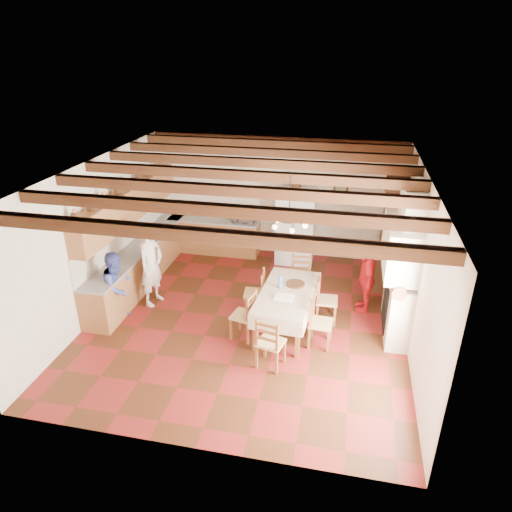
{
  "coord_description": "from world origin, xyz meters",
  "views": [
    {
      "loc": [
        1.73,
        -7.45,
        5.0
      ],
      "look_at": [
        0.1,
        0.3,
        1.25
      ],
      "focal_mm": 32.0,
      "sensor_mm": 36.0,
      "label": 1
    }
  ],
  "objects_px": {
    "refrigerator": "(296,227)",
    "microwave": "(244,216)",
    "person_woman_red": "(366,278)",
    "chair_left_near": "(243,314)",
    "chair_left_far": "(254,292)",
    "person_woman_blue": "(118,287)",
    "chair_end_near": "(271,342)",
    "person_man": "(151,265)",
    "dining_table": "(287,295)",
    "chair_right_near": "(321,322)",
    "chair_right_far": "(327,299)",
    "chair_end_far": "(301,279)",
    "hutch": "(392,233)"
  },
  "relations": [
    {
      "from": "person_woman_blue",
      "to": "chair_end_near",
      "type": "bearing_deg",
      "value": -91.92
    },
    {
      "from": "chair_right_near",
      "to": "chair_left_near",
      "type": "bearing_deg",
      "value": 95.34
    },
    {
      "from": "chair_left_far",
      "to": "person_woman_red",
      "type": "height_order",
      "value": "person_woman_red"
    },
    {
      "from": "hutch",
      "to": "chair_right_far",
      "type": "bearing_deg",
      "value": -117.68
    },
    {
      "from": "chair_right_far",
      "to": "person_woman_red",
      "type": "height_order",
      "value": "person_woman_red"
    },
    {
      "from": "person_man",
      "to": "chair_left_near",
      "type": "bearing_deg",
      "value": -99.87
    },
    {
      "from": "person_man",
      "to": "person_woman_blue",
      "type": "bearing_deg",
      "value": 163.6
    },
    {
      "from": "dining_table",
      "to": "person_man",
      "type": "bearing_deg",
      "value": 172.23
    },
    {
      "from": "chair_end_far",
      "to": "microwave",
      "type": "relative_size",
      "value": 1.74
    },
    {
      "from": "chair_left_far",
      "to": "chair_right_near",
      "type": "distance_m",
      "value": 1.59
    },
    {
      "from": "chair_end_near",
      "to": "chair_end_far",
      "type": "relative_size",
      "value": 1.0
    },
    {
      "from": "person_woman_blue",
      "to": "chair_right_far",
      "type": "bearing_deg",
      "value": -66.58
    },
    {
      "from": "person_woman_red",
      "to": "microwave",
      "type": "relative_size",
      "value": 2.61
    },
    {
      "from": "person_woman_red",
      "to": "chair_left_near",
      "type": "bearing_deg",
      "value": -60.52
    },
    {
      "from": "person_woman_red",
      "to": "chair_left_far",
      "type": "bearing_deg",
      "value": -78.21
    },
    {
      "from": "chair_end_near",
      "to": "person_woman_blue",
      "type": "height_order",
      "value": "person_woman_blue"
    },
    {
      "from": "hutch",
      "to": "person_woman_red",
      "type": "relative_size",
      "value": 1.64
    },
    {
      "from": "chair_end_near",
      "to": "person_woman_blue",
      "type": "bearing_deg",
      "value": -1.25
    },
    {
      "from": "refrigerator",
      "to": "person_woman_blue",
      "type": "xyz_separation_m",
      "value": [
        -3.0,
        -3.35,
        -0.19
      ]
    },
    {
      "from": "chair_end_near",
      "to": "chair_end_far",
      "type": "distance_m",
      "value": 2.31
    },
    {
      "from": "refrigerator",
      "to": "person_woman_blue",
      "type": "relative_size",
      "value": 1.26
    },
    {
      "from": "chair_right_near",
      "to": "chair_end_near",
      "type": "xyz_separation_m",
      "value": [
        -0.77,
        -0.75,
        0.0
      ]
    },
    {
      "from": "refrigerator",
      "to": "microwave",
      "type": "height_order",
      "value": "refrigerator"
    },
    {
      "from": "person_woman_blue",
      "to": "chair_right_near",
      "type": "bearing_deg",
      "value": -78.27
    },
    {
      "from": "chair_left_far",
      "to": "person_man",
      "type": "height_order",
      "value": "person_man"
    },
    {
      "from": "chair_left_near",
      "to": "chair_end_far",
      "type": "distance_m",
      "value": 1.8
    },
    {
      "from": "chair_end_near",
      "to": "chair_end_far",
      "type": "bearing_deg",
      "value": -82.25
    },
    {
      "from": "chair_left_far",
      "to": "person_man",
      "type": "xyz_separation_m",
      "value": [
        -2.15,
        -0.01,
        0.39
      ]
    },
    {
      "from": "refrigerator",
      "to": "person_woman_blue",
      "type": "bearing_deg",
      "value": -132.36
    },
    {
      "from": "refrigerator",
      "to": "microwave",
      "type": "relative_size",
      "value": 3.29
    },
    {
      "from": "chair_left_near",
      "to": "chair_left_far",
      "type": "xyz_separation_m",
      "value": [
        0.03,
        0.83,
        0.0
      ]
    },
    {
      "from": "person_woman_blue",
      "to": "person_woman_red",
      "type": "bearing_deg",
      "value": -61.43
    },
    {
      "from": "refrigerator",
      "to": "dining_table",
      "type": "height_order",
      "value": "refrigerator"
    },
    {
      "from": "hutch",
      "to": "chair_right_near",
      "type": "xyz_separation_m",
      "value": [
        -1.29,
        -2.75,
        -0.7
      ]
    },
    {
      "from": "chair_end_far",
      "to": "chair_right_far",
      "type": "bearing_deg",
      "value": -55.75
    },
    {
      "from": "dining_table",
      "to": "person_woman_blue",
      "type": "height_order",
      "value": "person_woman_blue"
    },
    {
      "from": "chair_left_far",
      "to": "person_woman_blue",
      "type": "height_order",
      "value": "person_woman_blue"
    },
    {
      "from": "chair_right_far",
      "to": "person_woman_red",
      "type": "bearing_deg",
      "value": -52.73
    },
    {
      "from": "refrigerator",
      "to": "chair_left_near",
      "type": "xyz_separation_m",
      "value": [
        -0.5,
        -3.45,
        -0.43
      ]
    },
    {
      "from": "chair_left_near",
      "to": "chair_end_near",
      "type": "height_order",
      "value": "same"
    },
    {
      "from": "chair_right_far",
      "to": "person_woman_red",
      "type": "xyz_separation_m",
      "value": [
        0.72,
        0.58,
        0.24
      ]
    },
    {
      "from": "dining_table",
      "to": "chair_end_near",
      "type": "height_order",
      "value": "chair_end_near"
    },
    {
      "from": "chair_left_near",
      "to": "hutch",
      "type": "bearing_deg",
      "value": 148.21
    },
    {
      "from": "chair_left_far",
      "to": "chair_right_far",
      "type": "relative_size",
      "value": 1.0
    },
    {
      "from": "chair_left_near",
      "to": "chair_right_near",
      "type": "relative_size",
      "value": 1.0
    },
    {
      "from": "chair_right_near",
      "to": "person_woman_blue",
      "type": "bearing_deg",
      "value": 92.95
    },
    {
      "from": "chair_left_far",
      "to": "chair_right_near",
      "type": "relative_size",
      "value": 1.0
    },
    {
      "from": "hutch",
      "to": "chair_end_far",
      "type": "xyz_separation_m",
      "value": [
        -1.84,
        -1.2,
        -0.7
      ]
    },
    {
      "from": "hutch",
      "to": "chair_right_near",
      "type": "height_order",
      "value": "hutch"
    },
    {
      "from": "chair_left_near",
      "to": "chair_left_far",
      "type": "bearing_deg",
      "value": -169.61
    }
  ]
}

